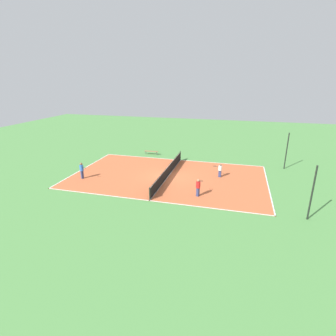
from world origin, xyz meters
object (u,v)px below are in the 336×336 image
player_coach_red (198,186)px  fence_post_back_right (312,193)px  fence_post_back_left (287,151)px  tennis_ball_far_baseline (177,172)px  bench (151,152)px  player_far_white (220,170)px  tennis_ball_left_sideline (153,159)px  player_near_blue (82,169)px  tennis_net (168,171)px

player_coach_red → fence_post_back_right: size_ratio=0.38×
fence_post_back_left → tennis_ball_far_baseline: bearing=-69.5°
bench → player_far_white: 11.03m
bench → tennis_ball_left_sideline: bench is taller
fence_post_back_right → player_far_white: bearing=-135.8°
player_near_blue → fence_post_back_right: 19.89m
bench → fence_post_back_left: fence_post_back_left is taller
player_near_blue → player_coach_red: bearing=27.4°
player_coach_red → tennis_ball_far_baseline: bearing=47.2°
tennis_net → fence_post_back_right: 13.04m
player_near_blue → tennis_ball_far_baseline: bearing=59.3°
tennis_ball_left_sideline → fence_post_back_left: (-0.59, 14.91, 1.94)m
player_coach_red → tennis_ball_left_sideline: (-8.92, -6.88, -0.82)m
tennis_ball_left_sideline → tennis_net: bearing=32.6°
tennis_ball_far_baseline → tennis_net: bearing=-21.1°
player_coach_red → fence_post_back_left: bearing=-22.5°
tennis_ball_left_sideline → fence_post_back_right: bearing=54.3°
player_far_white → player_near_blue: 13.61m
tennis_net → player_far_white: bearing=103.1°
tennis_net → player_coach_red: size_ratio=7.57×
tennis_net → player_far_white: player_far_white is taller
player_coach_red → fence_post_back_left: size_ratio=0.38×
player_far_white → player_near_blue: bearing=25.2°
fence_post_back_right → player_near_blue: bearing=-98.3°
tennis_ball_far_baseline → fence_post_back_left: 11.99m
player_near_blue → fence_post_back_left: bearing=55.9°
player_coach_red → bench: bearing=52.9°
tennis_ball_far_baseline → fence_post_back_right: 13.34m
player_far_white → player_coach_red: player_coach_red is taller
player_near_blue → tennis_ball_left_sideline: size_ratio=23.95×
fence_post_back_right → tennis_net: bearing=-115.8°
tennis_net → player_coach_red: player_coach_red is taller
bench → fence_post_back_right: 20.47m
player_near_blue → tennis_ball_left_sideline: bearing=91.5°
player_far_white → tennis_ball_left_sideline: (-3.89, -8.28, -0.75)m
player_far_white → tennis_ball_left_sideline: size_ratio=20.40×
player_coach_red → tennis_ball_far_baseline: player_coach_red is taller
tennis_net → tennis_ball_far_baseline: 1.71m
tennis_net → player_near_blue: player_near_blue is taller
player_coach_red → player_near_blue: 11.68m
tennis_net → bench: tennis_net is taller
tennis_ball_left_sideline → player_far_white: bearing=64.8°
player_far_white → bench: bearing=-24.9°
player_far_white → tennis_ball_far_baseline: (-0.34, -4.45, -0.75)m
player_far_white → player_coach_red: bearing=82.8°
player_coach_red → tennis_ball_left_sideline: bearing=55.3°
player_coach_red → player_far_white: bearing=2.1°
tennis_ball_far_baseline → player_coach_red: bearing=29.6°
tennis_ball_left_sideline → tennis_ball_far_baseline: 5.22m
fence_post_back_left → tennis_net: bearing=-64.2°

